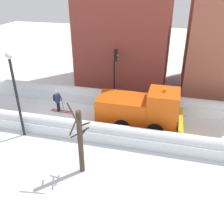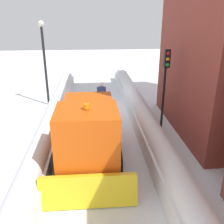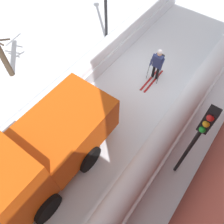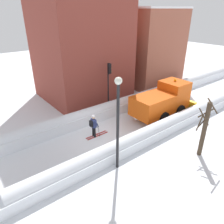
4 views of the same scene
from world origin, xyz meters
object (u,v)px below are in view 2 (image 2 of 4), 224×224
at_px(street_lamp, 44,54).
at_px(plow_truck, 88,130).
at_px(skier, 101,93).
at_px(traffic_light_pole, 166,75).

bearing_deg(street_lamp, plow_truck, 111.14).
height_order(skier, street_lamp, street_lamp).
height_order(skier, traffic_light_pole, traffic_light_pole).
bearing_deg(plow_truck, traffic_light_pole, -144.50).
bearing_deg(plow_truck, street_lamp, -68.86).
distance_m(plow_truck, street_lamp, 8.25).
xyz_separation_m(traffic_light_pole, street_lamp, (6.85, -4.63, 0.46)).
bearing_deg(skier, street_lamp, -12.10).
bearing_deg(street_lamp, skier, 167.90).
relative_size(plow_truck, traffic_light_pole, 1.38).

